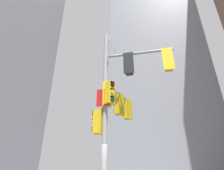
{
  "coord_description": "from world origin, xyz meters",
  "views": [
    {
      "loc": [
        2.16,
        -7.22,
        1.54
      ],
      "look_at": [
        0.2,
        0.44,
        5.33
      ],
      "focal_mm": 28.89,
      "sensor_mm": 36.0,
      "label": 1
    }
  ],
  "objects": [
    {
      "name": "building_mid_block",
      "position": [
        3.18,
        26.49,
        26.22
      ],
      "size": [
        15.84,
        15.84,
        52.45
      ],
      "primitive_type": "cube",
      "color": "#9399A3",
      "rests_on": "ground"
    },
    {
      "name": "signal_pole_assembly",
      "position": [
        0.56,
        0.35,
        4.63
      ],
      "size": [
        3.79,
        2.94,
        8.1
      ],
      "color": "#9EA0A3",
      "rests_on": "ground"
    }
  ]
}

